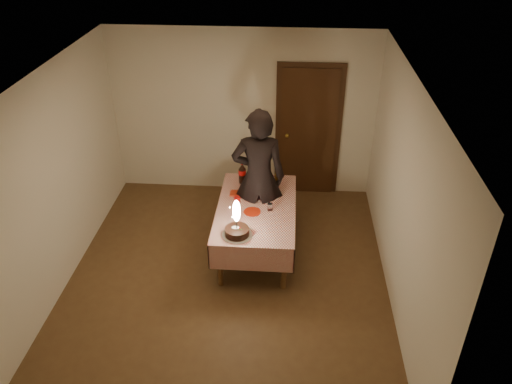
# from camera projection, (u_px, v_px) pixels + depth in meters

# --- Properties ---
(ground) EXTENTS (4.00, 4.50, 0.01)m
(ground) POSITION_uv_depth(u_px,v_px,m) (228.00, 278.00, 6.35)
(ground) COLOR brown
(ground) RESTS_ON ground
(room_shell) EXTENTS (4.04, 4.54, 2.62)m
(room_shell) POSITION_uv_depth(u_px,v_px,m) (227.00, 161.00, 5.54)
(room_shell) COLOR beige
(room_shell) RESTS_ON ground
(dining_table) EXTENTS (1.02, 1.72, 0.69)m
(dining_table) POSITION_uv_depth(u_px,v_px,m) (256.00, 213.00, 6.54)
(dining_table) COLOR brown
(dining_table) RESTS_ON ground
(birthday_cake) EXTENTS (0.37, 0.37, 0.49)m
(birthday_cake) POSITION_uv_depth(u_px,v_px,m) (237.00, 227.00, 5.91)
(birthday_cake) COLOR white
(birthday_cake) RESTS_ON dining_table
(red_plate) EXTENTS (0.22, 0.22, 0.01)m
(red_plate) POSITION_uv_depth(u_px,v_px,m) (252.00, 212.00, 6.39)
(red_plate) COLOR #B0200C
(red_plate) RESTS_ON dining_table
(red_cup) EXTENTS (0.08, 0.08, 0.10)m
(red_cup) POSITION_uv_depth(u_px,v_px,m) (237.00, 200.00, 6.54)
(red_cup) COLOR #B90F0C
(red_cup) RESTS_ON dining_table
(clear_cup) EXTENTS (0.07, 0.07, 0.09)m
(clear_cup) POSITION_uv_depth(u_px,v_px,m) (270.00, 207.00, 6.41)
(clear_cup) COLOR silver
(clear_cup) RESTS_ON dining_table
(napkin_stack) EXTENTS (0.15, 0.15, 0.02)m
(napkin_stack) POSITION_uv_depth(u_px,v_px,m) (236.00, 193.00, 6.76)
(napkin_stack) COLOR #AA2B13
(napkin_stack) RESTS_ON dining_table
(cola_bottle) EXTENTS (0.10, 0.10, 0.32)m
(cola_bottle) POSITION_uv_depth(u_px,v_px,m) (242.00, 173.00, 6.94)
(cola_bottle) COLOR black
(cola_bottle) RESTS_ON dining_table
(amber_bottle_left) EXTENTS (0.06, 0.06, 0.26)m
(amber_bottle_left) POSITION_uv_depth(u_px,v_px,m) (253.00, 173.00, 7.02)
(amber_bottle_left) COLOR #59340F
(amber_bottle_left) RESTS_ON dining_table
(amber_bottle_right) EXTENTS (0.06, 0.06, 0.26)m
(amber_bottle_right) POSITION_uv_depth(u_px,v_px,m) (277.00, 178.00, 6.89)
(amber_bottle_right) COLOR #59340F
(amber_bottle_right) RESTS_ON dining_table
(amber_bottle_mid) EXTENTS (0.06, 0.06, 0.26)m
(amber_bottle_mid) POSITION_uv_depth(u_px,v_px,m) (265.00, 172.00, 7.04)
(amber_bottle_mid) COLOR #59340F
(amber_bottle_mid) RESTS_ON dining_table
(photographer) EXTENTS (0.73, 0.50, 1.94)m
(photographer) POSITION_uv_depth(u_px,v_px,m) (259.00, 178.00, 6.58)
(photographer) COLOR black
(photographer) RESTS_ON ground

